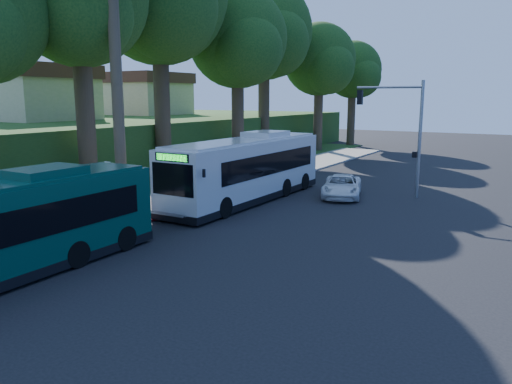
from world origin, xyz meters
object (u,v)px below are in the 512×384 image
Objects in this scene: bus_shelter at (115,181)px; pickup at (342,186)px; teal_bus at (1,229)px; white_bus at (248,168)px.

bus_shelter reaches higher than pickup.
teal_bus is at bearing -120.91° from pickup.
pickup is at bearing 41.86° from white_bus.
white_bus is 2.78× the size of pickup.
white_bus is 15.23m from teal_bus.
teal_bus is 19.66m from pickup.
bus_shelter is 0.67× the size of pickup.
teal_bus is at bearing -90.49° from white_bus.
teal_bus is at bearing -67.14° from bus_shelter.
bus_shelter is at bearing 112.14° from teal_bus.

